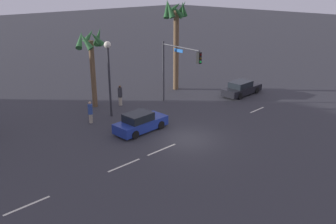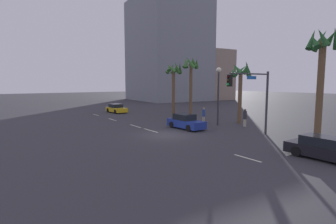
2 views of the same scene
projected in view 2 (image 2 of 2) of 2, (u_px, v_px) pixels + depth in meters
name	position (u px, v px, depth m)	size (l,w,h in m)	color
ground_plane	(165.00, 135.00, 23.70)	(220.00, 220.00, 0.00)	#333338
lane_stripe_0	(96.00, 115.00, 38.38)	(2.26, 0.14, 0.01)	silver
lane_stripe_1	(112.00, 120.00, 33.44)	(2.46, 0.14, 0.01)	silver
lane_stripe_2	(135.00, 126.00, 28.37)	(2.44, 0.14, 0.01)	silver
lane_stripe_3	(151.00, 130.00, 25.76)	(2.56, 0.14, 0.01)	silver
lane_stripe_4	(247.00, 158.00, 16.31)	(2.05, 0.14, 0.01)	silver
car_0	(116.00, 109.00, 41.31)	(4.28, 2.04, 1.35)	gold
car_1	(186.00, 122.00, 26.81)	(4.31, 1.95, 1.49)	navy
car_2	(325.00, 149.00, 16.04)	(4.61, 1.84, 1.40)	black
traffic_signal	(254.00, 92.00, 22.75)	(0.58, 4.97, 5.65)	#38383D
streetlamp	(218.00, 85.00, 28.53)	(0.56, 0.56, 6.30)	#2D2D33
pedestrian_0	(204.00, 115.00, 30.54)	(0.50, 0.50, 1.80)	#B2A58C
pedestrian_1	(245.00, 117.00, 28.03)	(0.45, 0.45, 1.89)	#B2A58C
palm_tree_0	(241.00, 79.00, 29.90)	(2.65, 2.56, 7.10)	brown
palm_tree_1	(321.00, 62.00, 21.57)	(2.58, 2.56, 9.21)	brown
palm_tree_2	(174.00, 76.00, 38.52)	(2.75, 2.79, 7.68)	brown
palm_tree_3	(191.00, 72.00, 37.04)	(2.60, 2.72, 8.39)	brown
building_0	(168.00, 50.00, 70.74)	(19.75, 16.72, 26.80)	gray
building_1	(198.00, 75.00, 71.39)	(10.67, 17.47, 13.45)	gray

